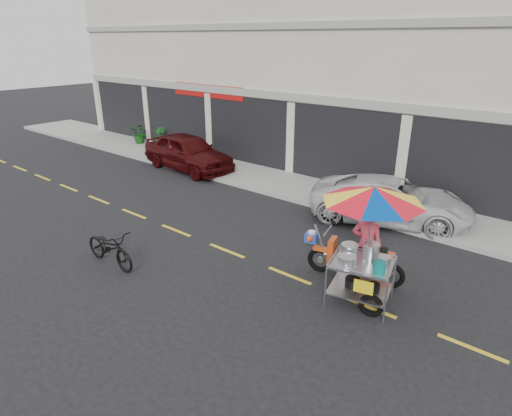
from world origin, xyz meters
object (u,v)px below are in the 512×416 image
Objects in this scene: maroon_sedan at (188,152)px; near_bicycle at (110,248)px; white_pickup at (391,200)px; food_vendor_rig at (368,224)px.

near_bicycle is at bearing -141.35° from maroon_sedan.
white_pickup is at bearing -84.43° from maroon_sedan.
maroon_sedan is 8.19m from near_bicycle.
white_pickup is at bearing 92.21° from food_vendor_rig.
white_pickup is 8.10m from near_bicycle.
food_vendor_rig is at bearing 176.67° from white_pickup.
food_vendor_rig is (9.93, -4.08, 0.90)m from maroon_sedan.
white_pickup is at bearing -31.79° from near_bicycle.
white_pickup is 2.70× the size of near_bicycle.
maroon_sedan reaches higher than white_pickup.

